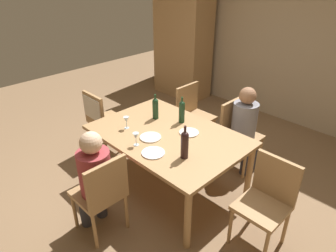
# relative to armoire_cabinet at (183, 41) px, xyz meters

# --- Properties ---
(ground_plane) EXTENTS (10.00, 10.00, 0.00)m
(ground_plane) POSITION_rel_armoire_cabinet_xyz_m (1.97, -2.35, -1.10)
(ground_plane) COLOR #846647
(rear_room_partition) EXTENTS (6.40, 0.12, 2.70)m
(rear_room_partition) POSITION_rel_armoire_cabinet_xyz_m (1.97, 0.45, 0.25)
(rear_room_partition) COLOR tan
(rear_room_partition) RESTS_ON ground_plane
(armoire_cabinet) EXTENTS (1.18, 0.62, 2.18)m
(armoire_cabinet) POSITION_rel_armoire_cabinet_xyz_m (0.00, 0.00, 0.00)
(armoire_cabinet) COLOR #A87F51
(armoire_cabinet) RESTS_ON ground_plane
(dining_table) EXTENTS (1.74, 1.20, 0.75)m
(dining_table) POSITION_rel_armoire_cabinet_xyz_m (1.97, -2.35, -0.42)
(dining_table) COLOR #A87F51
(dining_table) RESTS_ON ground_plane
(chair_far_right) EXTENTS (0.44, 0.44, 0.92)m
(chair_far_right) POSITION_rel_armoire_cabinet_xyz_m (2.27, -1.37, -0.56)
(chair_far_right) COLOR #A87F51
(chair_far_right) RESTS_ON ground_plane
(chair_near) EXTENTS (0.44, 0.44, 0.92)m
(chair_near) POSITION_rel_armoire_cabinet_xyz_m (2.06, -3.33, -0.56)
(chair_near) COLOR #A87F51
(chair_near) RESTS_ON ground_plane
(chair_right_end) EXTENTS (0.44, 0.44, 0.92)m
(chair_right_end) POSITION_rel_armoire_cabinet_xyz_m (3.22, -2.26, -0.56)
(chair_right_end) COLOR #A87F51
(chair_right_end) RESTS_ON ground_plane
(chair_left_end) EXTENTS (0.44, 0.46, 0.92)m
(chair_left_end) POSITION_rel_armoire_cabinet_xyz_m (0.72, -2.47, -0.50)
(chair_left_end) COLOR #A87F51
(chair_left_end) RESTS_ON ground_plane
(chair_far_left) EXTENTS (0.44, 0.44, 0.92)m
(chair_far_left) POSITION_rel_armoire_cabinet_xyz_m (1.49, -1.37, -0.56)
(chair_far_left) COLOR #A87F51
(chair_far_left) RESTS_ON ground_plane
(person_woman_host) EXTENTS (0.36, 0.31, 1.15)m
(person_woman_host) POSITION_rel_armoire_cabinet_xyz_m (2.39, -1.37, -0.43)
(person_woman_host) COLOR #33333D
(person_woman_host) RESTS_ON ground_plane
(person_man_bearded) EXTENTS (0.36, 0.32, 1.15)m
(person_man_bearded) POSITION_rel_armoire_cabinet_xyz_m (1.94, -3.33, -0.43)
(person_man_bearded) COLOR #33333D
(person_man_bearded) RESTS_ON ground_plane
(wine_bottle_tall_green) EXTENTS (0.08, 0.08, 0.36)m
(wine_bottle_tall_green) POSITION_rel_armoire_cabinet_xyz_m (2.43, -2.57, -0.19)
(wine_bottle_tall_green) COLOR black
(wine_bottle_tall_green) RESTS_ON dining_table
(wine_bottle_dark_red) EXTENTS (0.07, 0.07, 0.33)m
(wine_bottle_dark_red) POSITION_rel_armoire_cabinet_xyz_m (1.88, -2.03, -0.20)
(wine_bottle_dark_red) COLOR #19381E
(wine_bottle_dark_red) RESTS_ON dining_table
(wine_bottle_short_olive) EXTENTS (0.07, 0.07, 0.32)m
(wine_bottle_short_olive) POSITION_rel_armoire_cabinet_xyz_m (1.58, -2.19, -0.20)
(wine_bottle_short_olive) COLOR #19381E
(wine_bottle_short_olive) RESTS_ON dining_table
(wine_glass_near_left) EXTENTS (0.07, 0.07, 0.15)m
(wine_glass_near_left) POSITION_rel_armoire_cabinet_xyz_m (1.90, -2.76, -0.24)
(wine_glass_near_left) COLOR silver
(wine_glass_near_left) RESTS_ON dining_table
(wine_glass_centre) EXTENTS (0.07, 0.07, 0.15)m
(wine_glass_centre) POSITION_rel_armoire_cabinet_xyz_m (1.53, -2.60, -0.24)
(wine_glass_centre) COLOR silver
(wine_glass_centre) RESTS_ON dining_table
(dinner_plate_host) EXTENTS (0.23, 0.23, 0.01)m
(dinner_plate_host) POSITION_rel_armoire_cabinet_xyz_m (2.13, -2.17, -0.34)
(dinner_plate_host) COLOR silver
(dinner_plate_host) RESTS_ON dining_table
(dinner_plate_guest_left) EXTENTS (0.24, 0.24, 0.01)m
(dinner_plate_guest_left) POSITION_rel_armoire_cabinet_xyz_m (1.90, -2.55, -0.34)
(dinner_plate_guest_left) COLOR silver
(dinner_plate_guest_left) RESTS_ON dining_table
(dinner_plate_guest_right) EXTENTS (0.24, 0.24, 0.01)m
(dinner_plate_guest_right) POSITION_rel_armoire_cabinet_xyz_m (2.15, -2.74, -0.34)
(dinner_plate_guest_right) COLOR white
(dinner_plate_guest_right) RESTS_ON dining_table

